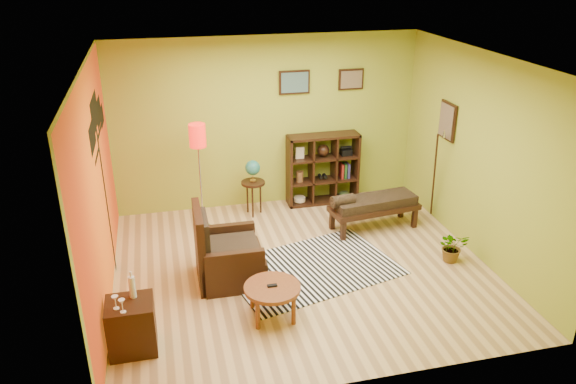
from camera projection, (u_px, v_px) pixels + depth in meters
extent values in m
plane|color=tan|center=(301.00, 268.00, 7.66)|extent=(5.00, 5.00, 0.00)
cube|color=#97A62F|center=(267.00, 123.00, 9.10)|extent=(5.00, 0.04, 2.80)
cube|color=#97A62F|center=(366.00, 261.00, 5.09)|extent=(5.00, 0.04, 2.80)
cube|color=#97A62F|center=(96.00, 191.00, 6.56)|extent=(0.04, 4.50, 2.80)
cube|color=#97A62F|center=(480.00, 157.00, 7.63)|extent=(0.04, 4.50, 2.80)
cube|color=white|center=(304.00, 61.00, 6.54)|extent=(5.00, 4.50, 0.04)
cube|color=#E65C10|center=(98.00, 191.00, 6.56)|extent=(0.01, 4.45, 2.75)
cube|color=black|center=(106.00, 199.00, 7.20)|extent=(0.01, 0.14, 2.10)
cube|color=black|center=(92.00, 136.00, 6.35)|extent=(0.01, 0.65, 0.32)
cube|color=black|center=(94.00, 112.00, 6.79)|extent=(0.01, 0.85, 0.40)
cube|color=black|center=(99.00, 112.00, 7.29)|extent=(0.01, 0.70, 0.32)
cube|color=black|center=(102.00, 116.00, 7.66)|extent=(0.01, 0.50, 0.26)
cube|color=black|center=(294.00, 82.00, 8.91)|extent=(0.50, 0.03, 0.38)
cube|color=slate|center=(295.00, 83.00, 8.89)|extent=(0.44, 0.01, 0.32)
cube|color=black|center=(351.00, 79.00, 9.12)|extent=(0.42, 0.03, 0.34)
cube|color=#7D684D|center=(351.00, 80.00, 9.09)|extent=(0.36, 0.01, 0.28)
cube|color=black|center=(448.00, 121.00, 8.33)|extent=(0.03, 0.44, 0.56)
cube|color=#7D684D|center=(446.00, 121.00, 8.32)|extent=(0.01, 0.38, 0.50)
cylinder|color=black|center=(434.00, 176.00, 8.65)|extent=(0.23, 0.34, 1.46)
cone|color=silver|center=(444.00, 133.00, 8.22)|extent=(0.08, 0.09, 0.16)
cube|color=white|center=(312.00, 268.00, 7.64)|extent=(2.51, 1.97, 0.01)
cylinder|color=brown|center=(272.00, 288.00, 6.51)|extent=(0.66, 0.66, 0.05)
cylinder|color=brown|center=(286.00, 291.00, 6.82)|extent=(0.05, 0.05, 0.36)
cylinder|color=brown|center=(252.00, 295.00, 6.74)|extent=(0.05, 0.05, 0.36)
cylinder|color=brown|center=(294.00, 311.00, 6.44)|extent=(0.05, 0.05, 0.36)
cylinder|color=brown|center=(258.00, 315.00, 6.36)|extent=(0.05, 0.05, 0.36)
cube|color=black|center=(272.00, 285.00, 6.50)|extent=(0.11, 0.05, 0.02)
cube|color=black|center=(232.00, 266.00, 7.35)|extent=(0.84, 0.82, 0.38)
cube|color=black|center=(200.00, 247.00, 7.13)|extent=(0.10, 0.81, 1.03)
cube|color=black|center=(235.00, 274.00, 6.96)|extent=(0.75, 0.10, 0.60)
cube|color=black|center=(228.00, 244.00, 7.64)|extent=(0.75, 0.10, 0.60)
cube|color=tan|center=(233.00, 249.00, 7.25)|extent=(0.66, 0.65, 0.13)
cube|color=tan|center=(205.00, 233.00, 7.07)|extent=(0.09, 0.60, 0.47)
cube|color=black|center=(132.00, 326.00, 6.00)|extent=(0.50, 0.45, 0.59)
cylinder|color=white|center=(132.00, 287.00, 5.93)|extent=(0.07, 0.07, 0.25)
cylinder|color=white|center=(131.00, 274.00, 5.87)|extent=(0.02, 0.02, 0.07)
cylinder|color=white|center=(116.00, 308.00, 5.78)|extent=(0.06, 0.06, 0.01)
cylinder|color=white|center=(116.00, 304.00, 5.76)|extent=(0.01, 0.01, 0.09)
cone|color=white|center=(115.00, 299.00, 5.74)|extent=(0.07, 0.07, 0.06)
cylinder|color=white|center=(123.00, 312.00, 5.73)|extent=(0.06, 0.06, 0.01)
cylinder|color=white|center=(123.00, 308.00, 5.71)|extent=(0.01, 0.01, 0.09)
cone|color=white|center=(122.00, 302.00, 5.68)|extent=(0.07, 0.07, 0.06)
cylinder|color=silver|center=(204.00, 227.00, 8.73)|extent=(0.25, 0.25, 0.03)
cylinder|color=silver|center=(201.00, 182.00, 8.43)|extent=(0.02, 0.02, 1.56)
cylinder|color=red|center=(197.00, 135.00, 8.14)|extent=(0.24, 0.24, 0.34)
cylinder|color=black|center=(253.00, 183.00, 8.99)|extent=(0.38, 0.38, 0.04)
cylinder|color=black|center=(260.00, 198.00, 9.15)|extent=(0.03, 0.03, 0.53)
cylinder|color=black|center=(247.00, 197.00, 9.17)|extent=(0.03, 0.03, 0.53)
cylinder|color=black|center=(253.00, 202.00, 8.99)|extent=(0.03, 0.03, 0.53)
cylinder|color=gold|center=(253.00, 181.00, 8.97)|extent=(0.10, 0.10, 0.02)
cylinder|color=gold|center=(253.00, 177.00, 8.95)|extent=(0.02, 0.02, 0.10)
sphere|color=#0E6299|center=(253.00, 168.00, 8.89)|extent=(0.24, 0.24, 0.24)
cube|color=black|center=(289.00, 172.00, 9.29)|extent=(0.04, 0.35, 1.20)
cube|color=black|center=(355.00, 166.00, 9.54)|extent=(0.04, 0.35, 1.20)
cube|color=black|center=(322.00, 200.00, 9.65)|extent=(1.20, 0.35, 0.04)
cube|color=black|center=(324.00, 136.00, 9.19)|extent=(1.20, 0.35, 0.04)
cube|color=black|center=(311.00, 170.00, 9.38)|extent=(0.03, 0.33, 1.12)
cube|color=black|center=(334.00, 168.00, 9.46)|extent=(0.03, 0.33, 1.12)
cube|color=black|center=(322.00, 180.00, 9.50)|extent=(1.12, 0.33, 0.03)
cube|color=black|center=(323.00, 158.00, 9.34)|extent=(1.12, 0.33, 0.03)
cylinder|color=beige|center=(299.00, 199.00, 9.54)|extent=(0.20, 0.20, 0.07)
sphere|color=black|center=(323.00, 150.00, 9.29)|extent=(0.20, 0.20, 0.20)
cube|color=black|center=(346.00, 152.00, 9.40)|extent=(0.18, 0.15, 0.10)
cylinder|color=black|center=(320.00, 176.00, 9.46)|extent=(0.06, 0.12, 0.06)
cylinder|color=black|center=(325.00, 176.00, 9.48)|extent=(0.06, 0.12, 0.06)
ellipsoid|color=#384C26|center=(344.00, 194.00, 9.70)|extent=(0.18, 0.18, 0.09)
cylinder|color=brown|center=(300.00, 177.00, 9.37)|extent=(0.12, 0.12, 0.18)
cube|color=beige|center=(300.00, 153.00, 9.21)|extent=(0.14, 0.03, 0.20)
cube|color=maroon|center=(341.00, 171.00, 9.51)|extent=(0.04, 0.18, 0.26)
cube|color=#1E4C1E|center=(344.00, 170.00, 9.53)|extent=(0.04, 0.18, 0.26)
cube|color=navy|center=(347.00, 170.00, 9.54)|extent=(0.04, 0.18, 0.26)
cube|color=black|center=(374.00, 208.00, 8.61)|extent=(1.43, 0.66, 0.08)
cube|color=tan|center=(375.00, 201.00, 8.57)|extent=(1.33, 0.59, 0.14)
cylinder|color=tan|center=(343.00, 201.00, 8.35)|extent=(0.37, 0.22, 0.18)
cube|color=black|center=(401.00, 208.00, 9.06)|extent=(0.08, 0.08, 0.31)
cube|color=black|center=(332.00, 220.00, 8.66)|extent=(0.08, 0.08, 0.31)
cube|color=black|center=(414.00, 218.00, 8.72)|extent=(0.08, 0.08, 0.31)
cube|color=black|center=(343.00, 231.00, 8.32)|extent=(0.08, 0.08, 0.31)
imported|color=#26661E|center=(452.00, 250.00, 7.77)|extent=(0.47, 0.50, 0.34)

